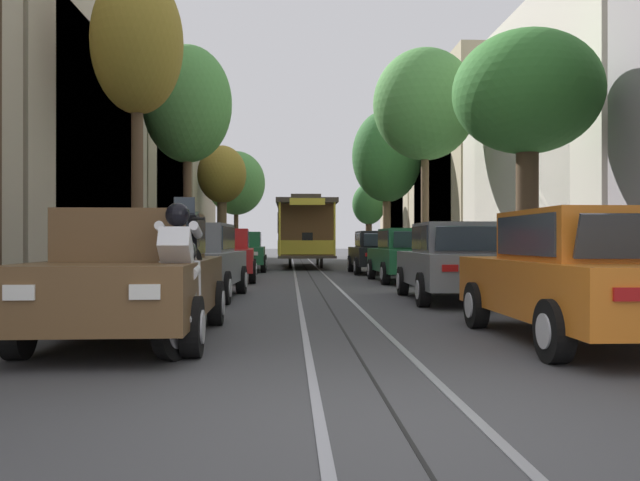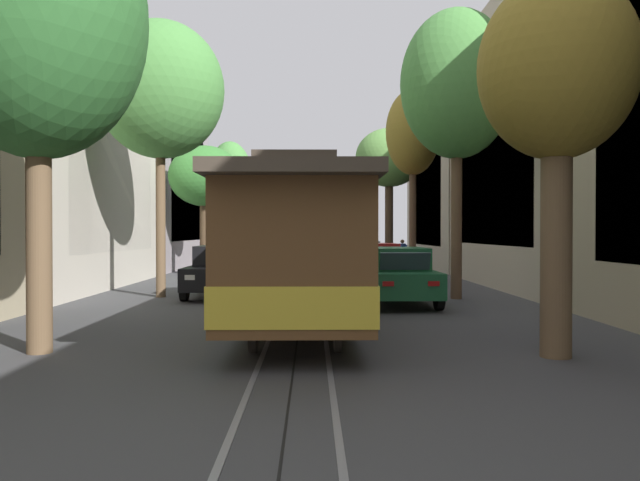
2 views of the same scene
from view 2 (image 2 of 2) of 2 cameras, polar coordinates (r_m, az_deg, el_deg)
ground_plane at (r=19.12m, az=-1.57°, el=-5.25°), size 160.00×160.00×0.00m
trolley_track_rails at (r=15.98m, az=-1.73°, el=-6.42°), size 1.14×59.66×0.01m
parked_car_brown_near_left at (r=35.85m, az=3.05°, el=-1.15°), size 2.06×4.39×1.58m
parked_car_grey_second_left at (r=30.07m, az=4.03°, el=-1.53°), size 2.14×4.42×1.58m
parked_car_red_mid_left at (r=23.86m, az=5.17°, el=-2.13°), size 2.14×4.42×1.58m
parked_car_green_fourth_left at (r=17.35m, az=7.11°, el=-3.22°), size 2.07×4.39×1.58m
parked_car_orange_near_right at (r=36.45m, az=-5.52°, el=-1.13°), size 2.02×4.37×1.58m
parked_car_grey_second_right at (r=30.87m, az=-6.17°, el=-1.47°), size 2.09×4.40×1.58m
parked_car_green_mid_right at (r=24.71m, az=-7.84°, el=-2.03°), size 2.06×4.39×1.58m
parked_car_black_fourth_right at (r=19.62m, az=-9.06°, el=-2.76°), size 2.00×4.36×1.58m
street_tree_kerb_left_near at (r=35.84m, az=6.39°, el=7.45°), size 3.85×3.31×7.95m
street_tree_kerb_left_second at (r=27.47m, az=8.54°, el=9.69°), size 2.34×2.50×8.21m
street_tree_kerb_left_mid at (r=19.55m, az=12.49°, el=13.78°), size 3.39×3.05×8.70m
street_tree_kerb_left_fourth at (r=10.90m, az=20.99°, el=14.03°), size 2.50×2.55×6.12m
street_tree_kerb_right_near at (r=37.86m, az=-8.29°, el=5.42°), size 2.78×2.65×7.48m
street_tree_kerb_right_second at (r=29.60m, az=-10.53°, el=5.70°), size 3.42×3.24×6.06m
street_tree_kerb_right_mid at (r=20.19m, az=-14.50°, el=13.23°), size 3.93×3.62×8.52m
street_tree_kerb_right_fourth at (r=11.79m, az=-24.56°, el=18.08°), size 3.55×3.53×7.93m
cable_car_trolley at (r=12.39m, az=-2.01°, el=-0.82°), size 2.57×9.14×3.28m
motorcycle_with_rider at (r=36.83m, az=1.83°, el=-0.94°), size 0.53×1.88×1.72m
pedestrian_on_left_pavement at (r=35.03m, az=7.59°, el=-1.04°), size 0.55×0.40×1.60m
fire_hydrant at (r=29.26m, az=-9.65°, el=-2.34°), size 0.40×0.22×0.84m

